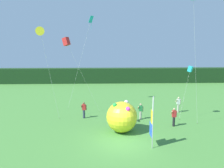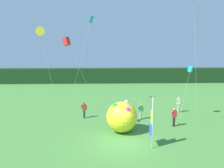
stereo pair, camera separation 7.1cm
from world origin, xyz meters
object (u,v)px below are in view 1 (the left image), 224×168
at_px(kite_yellow_delta_1, 40,31).
at_px(person_near_banner, 141,111).
at_px(person_mid_field, 84,110).
at_px(folding_chair, 134,116).
at_px(person_far_right, 178,104).
at_px(banner_flag, 152,122).
at_px(person_far_left, 174,117).
at_px(kite_cyan_diamond_3, 89,26).
at_px(kite_cyan_box_0, 190,69).
at_px(kite_red_box_4, 66,42).
at_px(inflatable_balloon, 122,117).

bearing_deg(kite_yellow_delta_1, person_near_banner, -3.51).
relative_size(person_mid_field, folding_chair, 1.87).
height_order(person_far_right, folding_chair, person_far_right).
bearing_deg(person_far_right, banner_flag, -120.06).
xyz_separation_m(person_far_left, person_far_right, (1.87, 4.29, 0.01)).
relative_size(banner_flag, kite_cyan_diamond_3, 0.35).
bearing_deg(banner_flag, person_far_right, 59.94).
height_order(person_far_left, kite_cyan_box_0, kite_cyan_box_0).
xyz_separation_m(person_far_right, kite_yellow_delta_1, (-14.20, -1.62, 7.66)).
bearing_deg(kite_cyan_box_0, person_mid_field, 179.58).
xyz_separation_m(kite_yellow_delta_1, kite_red_box_4, (2.03, 2.41, -0.88)).
distance_m(banner_flag, person_far_left, 5.05).
relative_size(person_far_left, inflatable_balloon, 0.64).
xyz_separation_m(kite_cyan_box_0, kite_cyan_diamond_3, (-10.27, 5.46, 4.72)).
bearing_deg(kite_yellow_delta_1, kite_cyan_box_0, -0.28).
bearing_deg(person_near_banner, kite_yellow_delta_1, 176.49).
bearing_deg(kite_red_box_4, person_far_right, -3.74).
bearing_deg(person_far_left, person_far_right, 66.43).
bearing_deg(banner_flag, kite_red_box_4, 129.02).
height_order(banner_flag, kite_red_box_4, kite_red_box_4).
height_order(banner_flag, kite_cyan_box_0, kite_cyan_box_0).
bearing_deg(kite_yellow_delta_1, kite_cyan_diamond_3, 51.11).
xyz_separation_m(folding_chair, kite_red_box_4, (-6.89, 3.56, 7.20)).
height_order(kite_cyan_diamond_3, kite_red_box_4, kite_cyan_diamond_3).
xyz_separation_m(person_mid_field, inflatable_balloon, (3.52, -3.82, 0.43)).
xyz_separation_m(person_far_left, inflatable_balloon, (-4.85, -1.14, 0.40)).
bearing_deg(person_mid_field, inflatable_balloon, -47.34).
xyz_separation_m(banner_flag, person_near_banner, (0.25, 6.09, -0.95)).
relative_size(person_mid_field, kite_cyan_box_0, 0.31).
xyz_separation_m(banner_flag, person_mid_field, (-5.43, 6.69, -0.92)).
xyz_separation_m(person_mid_field, kite_red_box_4, (-1.94, 2.40, 6.82)).
height_order(inflatable_balloon, kite_yellow_delta_1, kite_yellow_delta_1).
relative_size(person_far_right, kite_yellow_delta_1, 0.19).
relative_size(person_far_left, kite_yellow_delta_1, 0.19).
distance_m(banner_flag, person_far_right, 9.63).
distance_m(banner_flag, kite_cyan_diamond_3, 15.27).
distance_m(folding_chair, kite_cyan_box_0, 7.30).
bearing_deg(inflatable_balloon, banner_flag, -56.36).
height_order(person_mid_field, kite_cyan_box_0, kite_cyan_box_0).
bearing_deg(kite_yellow_delta_1, person_far_right, 6.49).
bearing_deg(inflatable_balloon, person_far_left, 13.25).
distance_m(person_far_left, kite_red_box_4, 13.35).
distance_m(person_near_banner, kite_cyan_diamond_3, 11.90).
distance_m(person_far_right, folding_chair, 5.97).
distance_m(inflatable_balloon, folding_chair, 3.13).
distance_m(kite_yellow_delta_1, kite_red_box_4, 3.27).
height_order(person_near_banner, inflatable_balloon, inflatable_balloon).
relative_size(banner_flag, kite_cyan_box_0, 0.71).
bearing_deg(person_near_banner, person_far_right, 25.84).
bearing_deg(kite_cyan_diamond_3, banner_flag, -67.29).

